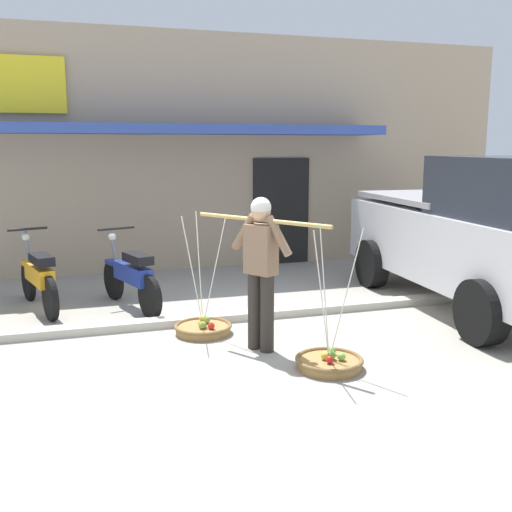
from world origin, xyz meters
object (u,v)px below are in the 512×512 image
at_px(fruit_vendor, 261,263).
at_px(fruit_basket_left_side, 203,328).
at_px(parked_truck, 488,235).
at_px(motorcycle_second_in_row, 131,277).
at_px(fruit_basket_right_side, 329,362).
at_px(motorcycle_nearest_shop, 39,278).

distance_m(fruit_vendor, fruit_basket_left_side, 1.27).
distance_m(fruit_basket_left_side, parked_truck, 4.07).
relative_size(fruit_vendor, motorcycle_second_in_row, 0.96).
relative_size(fruit_basket_right_side, motorcycle_second_in_row, 0.82).
relative_size(motorcycle_nearest_shop, motorcycle_second_in_row, 1.01).
bearing_deg(motorcycle_nearest_shop, fruit_basket_right_side, -48.14).
relative_size(fruit_vendor, fruit_basket_right_side, 1.17).
relative_size(fruit_basket_left_side, fruit_basket_right_side, 1.00).
height_order(fruit_vendor, fruit_basket_left_side, fruit_vendor).
height_order(fruit_vendor, fruit_basket_right_side, fruit_vendor).
xyz_separation_m(fruit_basket_left_side, parked_truck, (3.95, -0.08, 0.96)).
height_order(fruit_basket_left_side, fruit_basket_right_side, same).
bearing_deg(motorcycle_second_in_row, fruit_basket_right_side, -60.12).
distance_m(fruit_basket_right_side, parked_truck, 3.44).
distance_m(motorcycle_nearest_shop, parked_truck, 6.16).
bearing_deg(fruit_vendor, fruit_basket_left_side, 122.83).
relative_size(fruit_vendor, fruit_basket_left_side, 1.17).
xyz_separation_m(fruit_vendor, fruit_basket_left_side, (-0.49, 0.75, -0.90)).
relative_size(fruit_vendor, motorcycle_nearest_shop, 0.95).
bearing_deg(fruit_basket_left_side, fruit_vendor, -57.17).
bearing_deg(motorcycle_second_in_row, fruit_vendor, -61.22).
bearing_deg(fruit_basket_right_side, fruit_basket_left_side, 122.86).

